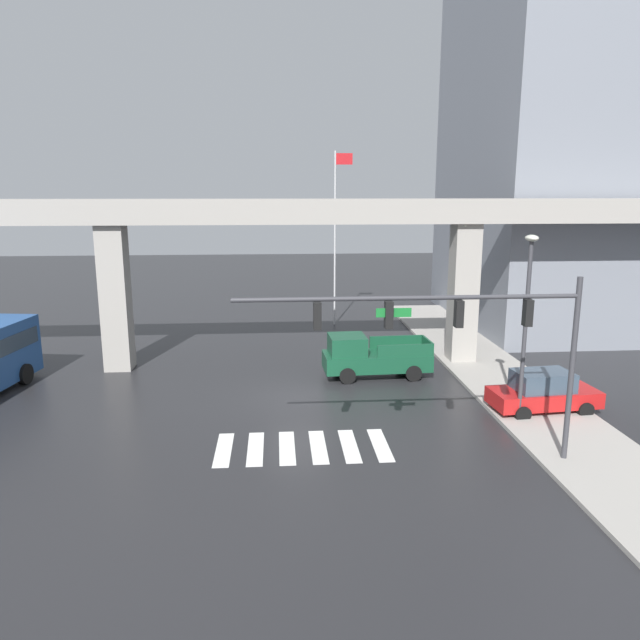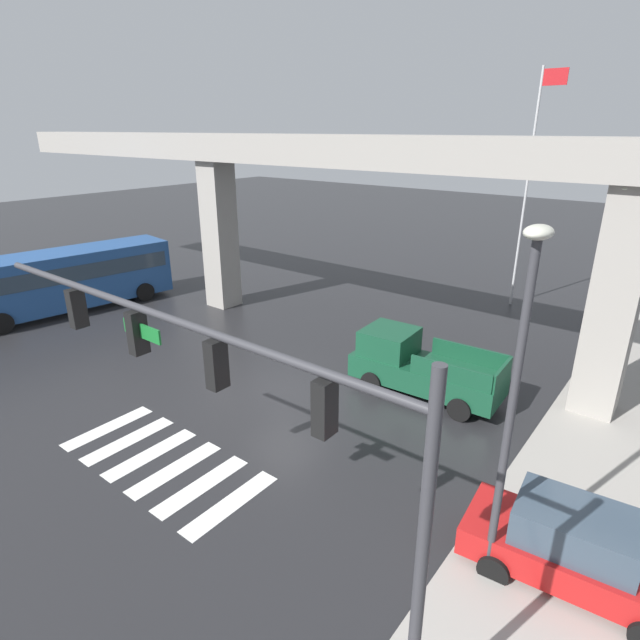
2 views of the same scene
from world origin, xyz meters
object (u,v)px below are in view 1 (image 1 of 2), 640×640
object	(u,v)px
flagpole	(336,228)
street_lamp_mid_block	(461,277)
sedan_red	(543,392)
street_lamp_near_corner	(527,307)
traffic_signal_mast	(462,326)
pickup_truck	(371,357)

from	to	relation	value
flagpole	street_lamp_mid_block	bearing A→B (deg)	-60.67
sedan_red	street_lamp_near_corner	size ratio (longest dim) A/B	0.61
traffic_signal_mast	street_lamp_mid_block	bearing A→B (deg)	72.93
street_lamp_near_corner	street_lamp_mid_block	world-z (taller)	same
sedan_red	pickup_truck	bearing A→B (deg)	140.02
sedan_red	street_lamp_mid_block	bearing A→B (deg)	100.73
pickup_truck	sedan_red	bearing A→B (deg)	-39.98
street_lamp_near_corner	flagpole	bearing A→B (deg)	106.94
traffic_signal_mast	pickup_truck	bearing A→B (deg)	97.60
sedan_red	traffic_signal_mast	size ratio (longest dim) A/B	0.41
sedan_red	street_lamp_near_corner	bearing A→B (deg)	-145.54
pickup_truck	traffic_signal_mast	xyz separation A→B (m)	(1.29, -9.67, 3.69)
traffic_signal_mast	street_lamp_mid_block	size ratio (longest dim) A/B	1.50
sedan_red	flagpole	xyz separation A→B (m)	(-6.74, 16.74, 5.60)
pickup_truck	street_lamp_mid_block	distance (m)	6.34
traffic_signal_mast	street_lamp_near_corner	bearing A→B (deg)	44.69
pickup_truck	traffic_signal_mast	distance (m)	10.43
traffic_signal_mast	street_lamp_near_corner	xyz separation A→B (m)	(3.57, 3.53, -0.12)
pickup_truck	flagpole	world-z (taller)	flagpole
flagpole	pickup_truck	bearing A→B (deg)	-87.40
sedan_red	street_lamp_mid_block	xyz separation A→B (m)	(-1.36, 7.16, 3.70)
pickup_truck	street_lamp_near_corner	distance (m)	8.61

